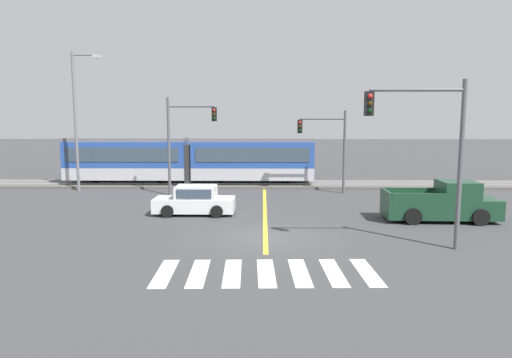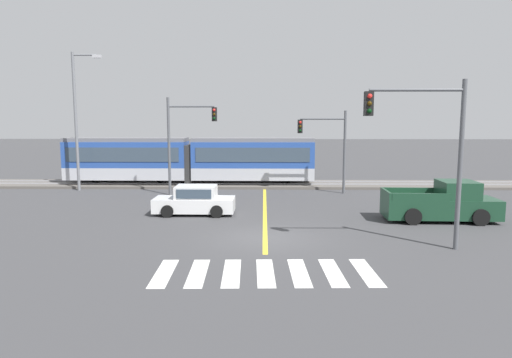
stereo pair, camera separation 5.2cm
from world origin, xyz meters
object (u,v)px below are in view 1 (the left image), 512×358
light_rail_tram (190,159)px  traffic_light_far_right (328,140)px  traffic_light_far_left (184,133)px  traffic_light_near_right (429,138)px  sedan_crossing (195,201)px  pickup_truck (442,204)px  street_lamp_west (78,114)px

light_rail_tram → traffic_light_far_right: (9.86, -3.59, 1.56)m
light_rail_tram → traffic_light_far_left: 4.93m
traffic_light_near_right → sedan_crossing: bearing=146.9°
pickup_truck → traffic_light_near_right: traffic_light_near_right is taller
sedan_crossing → traffic_light_far_right: (7.93, 7.03, 2.91)m
pickup_truck → street_lamp_west: 24.01m
light_rail_tram → traffic_light_far_right: bearing=-20.0°
sedan_crossing → traffic_light_far_left: bearing=104.1°
pickup_truck → traffic_light_far_right: (-4.50, 8.39, 2.76)m
pickup_truck → traffic_light_far_left: size_ratio=0.86×
sedan_crossing → pickup_truck: bearing=-6.2°
sedan_crossing → traffic_light_far_left: traffic_light_far_left is taller
pickup_truck → traffic_light_far_left: bearing=151.7°
sedan_crossing → street_lamp_west: (-9.23, 8.00, 4.63)m
traffic_light_near_right → traffic_light_far_left: bearing=132.1°
traffic_light_far_left → traffic_light_far_right: 9.52m
light_rail_tram → traffic_light_far_left: (0.39, -4.46, 2.06)m
traffic_light_far_right → traffic_light_near_right: traffic_light_near_right is taller
light_rail_tram → sedan_crossing: (1.93, -10.62, -1.35)m
light_rail_tram → street_lamp_west: bearing=-160.2°
sedan_crossing → pickup_truck: (12.43, -1.36, 0.14)m
pickup_truck → traffic_light_near_right: bearing=-117.5°
sedan_crossing → traffic_light_near_right: bearing=-33.1°
pickup_truck → street_lamp_west: street_lamp_west is taller
traffic_light_far_left → traffic_light_far_right: traffic_light_far_left is taller
light_rail_tram → traffic_light_near_right: size_ratio=2.88×
traffic_light_far_right → traffic_light_near_right: size_ratio=0.86×
light_rail_tram → sedan_crossing: bearing=-79.7°
traffic_light_far_left → light_rail_tram: bearing=95.0°
light_rail_tram → traffic_light_near_right: bearing=-55.4°
traffic_light_far_left → traffic_light_near_right: bearing=-47.9°
sedan_crossing → traffic_light_near_right: size_ratio=0.65×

